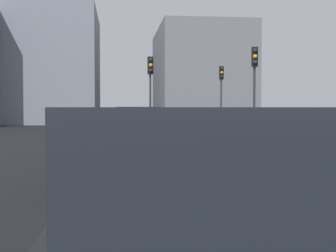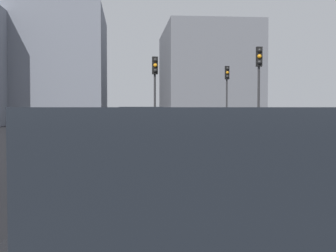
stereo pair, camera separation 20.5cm
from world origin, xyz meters
TOP-DOWN VIEW (x-y plane):
  - ground_plane at (0.00, 0.00)m, footprint 160.00×160.00m
  - car_beige_right_lead at (9.88, 1.49)m, footprint 4.20×2.07m
  - car_teal_right_second at (2.39, 1.77)m, footprint 4.72×2.12m
  - car_black_right_third at (-4.11, 1.65)m, footprint 4.21×2.17m
  - traffic_light_near_left at (16.53, 0.51)m, footprint 0.32×0.30m
  - traffic_light_near_right at (23.79, -4.87)m, footprint 0.32×0.28m
  - traffic_light_far_left at (13.62, -4.12)m, footprint 0.33×0.31m
  - building_facade_left at (38.53, -6.00)m, footprint 13.73×8.42m
  - building_facade_center at (41.99, 10.00)m, footprint 13.34×11.47m

SIDE VIEW (x-z plane):
  - ground_plane at x=0.00m, z-range -0.20..0.00m
  - car_teal_right_second at x=2.39m, z-range -0.03..1.50m
  - car_black_right_third at x=-4.11m, z-range -0.04..1.59m
  - car_beige_right_lead at x=9.88m, z-range -0.04..1.61m
  - traffic_light_near_left at x=16.53m, z-range 0.92..5.15m
  - traffic_light_far_left at x=13.62m, z-range 0.95..5.36m
  - traffic_light_near_right at x=23.79m, z-range 0.96..5.40m
  - building_facade_left at x=38.53m, z-range 0.00..9.36m
  - building_facade_center at x=41.99m, z-range 0.00..11.40m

